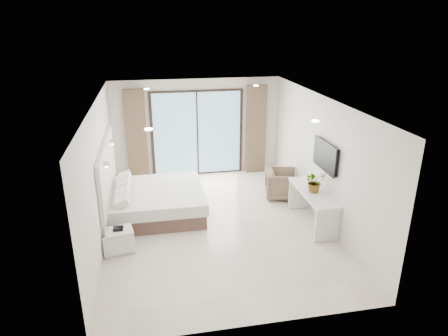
{
  "coord_description": "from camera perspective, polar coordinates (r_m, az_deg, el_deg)",
  "views": [
    {
      "loc": [
        -1.28,
        -7.58,
        4.21
      ],
      "look_at": [
        0.25,
        0.4,
        1.15
      ],
      "focal_mm": 32.0,
      "sensor_mm": 36.0,
      "label": 1
    }
  ],
  "objects": [
    {
      "name": "ground",
      "position": [
        8.76,
        -1.1,
        -8.06
      ],
      "size": [
        6.2,
        6.2,
        0.0
      ],
      "primitive_type": "plane",
      "color": "beige",
      "rests_on": "ground"
    },
    {
      "name": "room_shell",
      "position": [
        8.87,
        -3.35,
        3.38
      ],
      "size": [
        4.62,
        6.22,
        2.72
      ],
      "color": "silver",
      "rests_on": "ground"
    },
    {
      "name": "bed",
      "position": [
        9.21,
        -9.7,
        -4.72
      ],
      "size": [
        2.1,
        2.0,
        0.73
      ],
      "color": "brown",
      "rests_on": "ground"
    },
    {
      "name": "nightstand",
      "position": [
        7.98,
        -14.65,
        -10.01
      ],
      "size": [
        0.57,
        0.5,
        0.46
      ],
      "rotation": [
        0.0,
        0.0,
        0.17
      ],
      "color": "white",
      "rests_on": "ground"
    },
    {
      "name": "phone",
      "position": [
        7.85,
        -14.88,
        -8.34
      ],
      "size": [
        0.18,
        0.14,
        0.06
      ],
      "primitive_type": "cube",
      "rotation": [
        0.0,
        0.0,
        0.01
      ],
      "color": "black",
      "rests_on": "nightstand"
    },
    {
      "name": "console_desk",
      "position": [
        8.76,
        12.58,
        -4.45
      ],
      "size": [
        0.53,
        1.69,
        0.77
      ],
      "color": "white",
      "rests_on": "ground"
    },
    {
      "name": "plant",
      "position": [
        8.58,
        12.84,
        -2.2
      ],
      "size": [
        0.45,
        0.5,
        0.37
      ],
      "primitive_type": "imported",
      "rotation": [
        0.0,
        0.0,
        0.07
      ],
      "color": "#33662D",
      "rests_on": "console_desk"
    },
    {
      "name": "armchair",
      "position": [
        9.99,
        8.23,
        -2.06
      ],
      "size": [
        0.85,
        0.89,
        0.77
      ],
      "primitive_type": "imported",
      "rotation": [
        0.0,
        0.0,
        1.35
      ],
      "color": "#7C6A51",
      "rests_on": "ground"
    }
  ]
}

